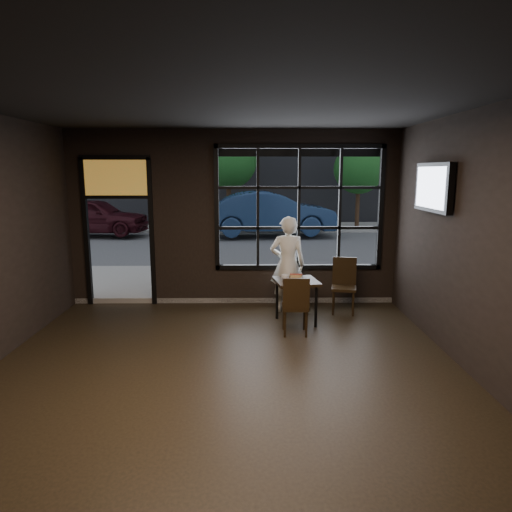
{
  "coord_description": "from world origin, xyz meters",
  "views": [
    {
      "loc": [
        0.31,
        -4.83,
        2.46
      ],
      "look_at": [
        0.4,
        2.2,
        1.15
      ],
      "focal_mm": 32.0,
      "sensor_mm": 36.0,
      "label": 1
    }
  ],
  "objects_px": {
    "man": "(288,264)",
    "navy_car": "(270,213)",
    "cafe_table": "(296,301)",
    "chair_near": "(295,305)"
  },
  "relations": [
    {
      "from": "cafe_table",
      "to": "man",
      "type": "relative_size",
      "value": 0.43
    },
    {
      "from": "cafe_table",
      "to": "chair_near",
      "type": "bearing_deg",
      "value": -106.24
    },
    {
      "from": "man",
      "to": "navy_car",
      "type": "xyz_separation_m",
      "value": [
        0.08,
        9.25,
        0.06
      ]
    },
    {
      "from": "chair_near",
      "to": "man",
      "type": "relative_size",
      "value": 0.54
    },
    {
      "from": "man",
      "to": "navy_car",
      "type": "distance_m",
      "value": 9.26
    },
    {
      "from": "cafe_table",
      "to": "man",
      "type": "bearing_deg",
      "value": 89.12
    },
    {
      "from": "cafe_table",
      "to": "man",
      "type": "xyz_separation_m",
      "value": [
        -0.09,
        0.66,
        0.49
      ]
    },
    {
      "from": "cafe_table",
      "to": "chair_near",
      "type": "distance_m",
      "value": 0.52
    },
    {
      "from": "chair_near",
      "to": "navy_car",
      "type": "height_order",
      "value": "navy_car"
    },
    {
      "from": "chair_near",
      "to": "cafe_table",
      "type": "bearing_deg",
      "value": -96.06
    }
  ]
}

